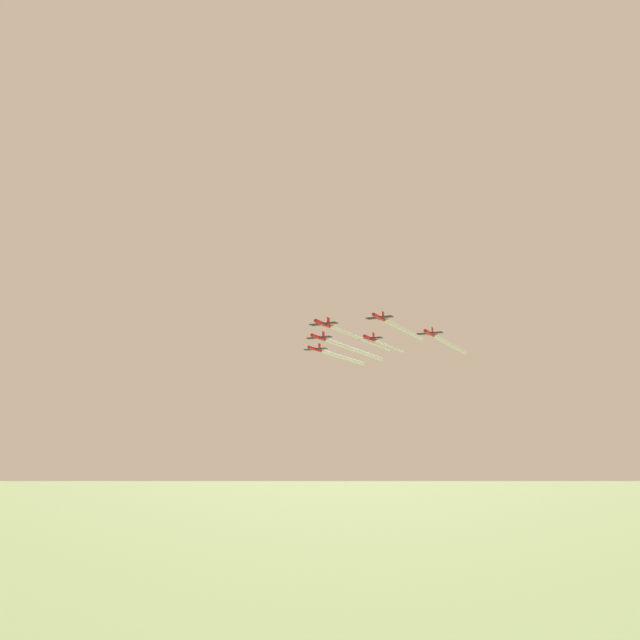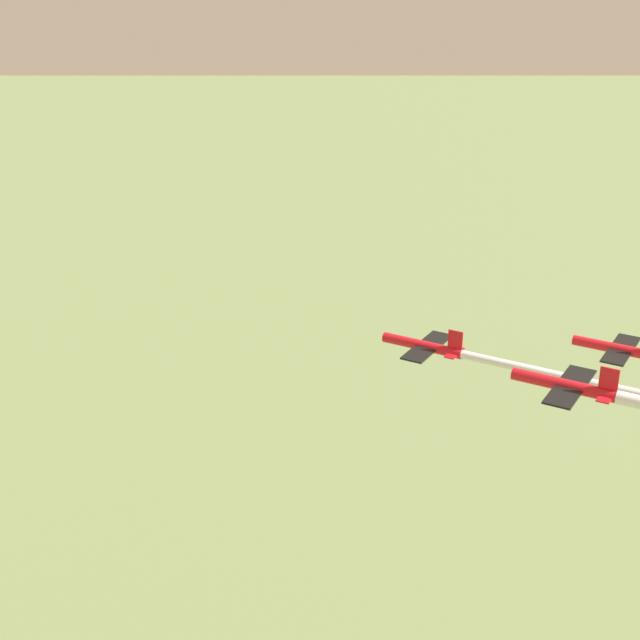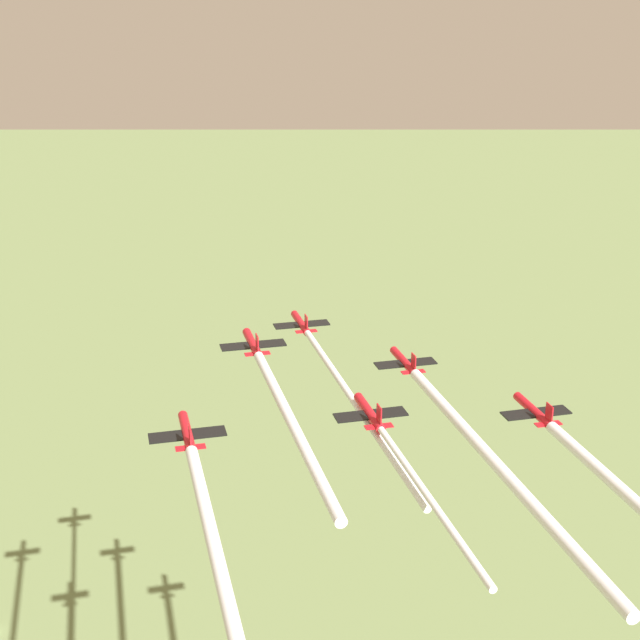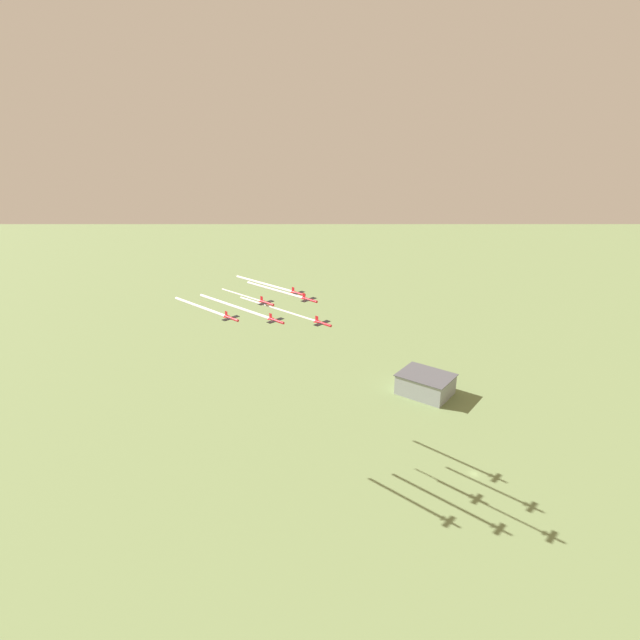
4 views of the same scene
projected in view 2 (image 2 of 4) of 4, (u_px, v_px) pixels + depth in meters
name	position (u px, v px, depth m)	size (l,w,h in m)	color
jet_0	(425.00, 346.00, 95.43)	(9.16, 8.69, 3.06)	red
jet_1	(567.00, 385.00, 76.96)	(9.16, 8.69, 3.06)	red
jet_2	(619.00, 349.00, 95.57)	(9.16, 8.69, 3.06)	red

